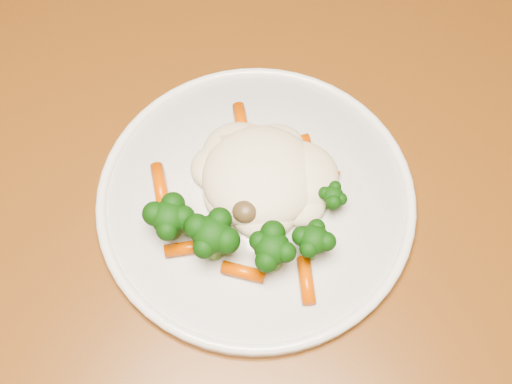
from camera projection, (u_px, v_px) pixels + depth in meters
dining_table at (232, 250)px, 0.68m from camera, size 1.54×1.28×0.75m
plate at (256, 199)px, 0.61m from camera, size 0.30×0.30×0.01m
meal at (253, 195)px, 0.58m from camera, size 0.19×0.19×0.05m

